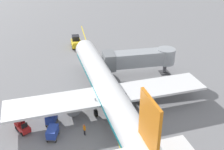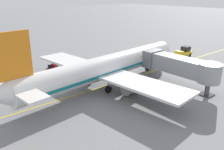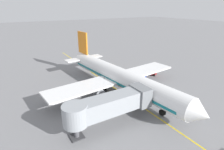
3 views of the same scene
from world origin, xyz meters
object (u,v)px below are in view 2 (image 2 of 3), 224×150
pushback_tractor (183,52)px  baggage_cart_front (66,71)px  baggage_tug_lead (52,68)px  ground_crew_loader (86,73)px  jet_bridge (180,66)px  ground_crew_wing_walker (62,82)px  parked_airliner (106,67)px  baggage_cart_second_in_train (51,75)px

pushback_tractor → baggage_cart_front: pushback_tractor is taller
baggage_tug_lead → baggage_cart_front: baggage_tug_lead is taller
baggage_cart_front → ground_crew_loader: 3.84m
jet_bridge → baggage_tug_lead: bearing=-147.9°
baggage_cart_front → ground_crew_wing_walker: bearing=-37.9°
jet_bridge → baggage_tug_lead: size_ratio=4.89×
parked_airliner → ground_crew_loader: size_ratio=22.10×
baggage_tug_lead → ground_crew_loader: (7.08, 3.02, 0.24)m
parked_airliner → baggage_tug_lead: (-12.37, -3.31, -2.47)m
baggage_cart_front → ground_crew_wing_walker: size_ratio=1.76×
parked_airliner → baggage_cart_second_in_train: (-8.34, -5.60, -2.24)m
baggage_cart_front → parked_airliner: bearing=16.2°
jet_bridge → pushback_tractor: size_ratio=3.04×
parked_airliner → ground_crew_wing_walker: size_ratio=22.10×
baggage_cart_front → baggage_cart_second_in_train: (0.13, -3.14, 0.00)m
ground_crew_loader → ground_crew_wing_walker: bearing=-78.7°
baggage_tug_lead → ground_crew_loader: 7.70m
baggage_cart_front → ground_crew_loader: bearing=34.3°
baggage_cart_front → baggage_cart_second_in_train: 3.14m
parked_airliner → jet_bridge: size_ratio=2.77×
ground_crew_loader → pushback_tractor: bearing=84.4°
baggage_cart_second_in_train → ground_crew_loader: (3.05, 5.30, 0.00)m
pushback_tractor → baggage_cart_front: bearing=-101.5°
baggage_tug_lead → baggage_cart_front: bearing=12.4°
baggage_tug_lead → baggage_cart_second_in_train: bearing=-29.5°
baggage_tug_lead → baggage_cart_front: size_ratio=0.93×
baggage_cart_second_in_train → ground_crew_wing_walker: bearing=-2.6°
parked_airliner → ground_crew_wing_walker: parked_airliner is taller
baggage_cart_front → ground_crew_loader: ground_crew_loader is taller
jet_bridge → baggage_cart_front: bearing=-144.0°
baggage_tug_lead → ground_crew_wing_walker: size_ratio=1.63×
baggage_cart_front → ground_crew_loader: size_ratio=1.76×
jet_bridge → baggage_cart_second_in_train: size_ratio=4.52×
pushback_tractor → baggage_tug_lead: 30.79m
baggage_cart_front → jet_bridge: bearing=36.0°
jet_bridge → pushback_tractor: (-10.31, 16.68, -2.35)m
pushback_tractor → ground_crew_wing_walker: (-1.49, -31.69, -0.15)m
jet_bridge → ground_crew_wing_walker: bearing=-128.2°
parked_airliner → baggage_cart_front: size_ratio=12.54×
baggage_cart_second_in_train → ground_crew_loader: size_ratio=1.76×
baggage_cart_second_in_train → ground_crew_wing_walker: ground_crew_wing_walker is taller
parked_airliner → baggage_tug_lead: bearing=-165.0°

